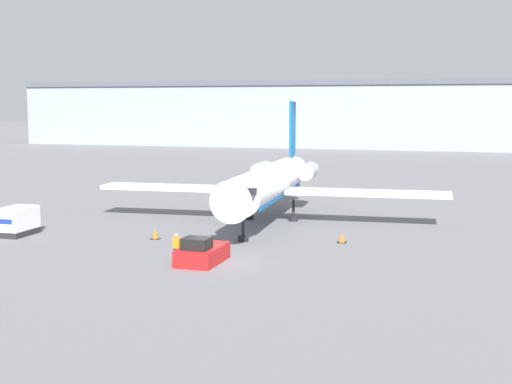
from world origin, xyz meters
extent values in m
plane|color=slate|center=(0.00, 0.00, 0.00)|extent=(600.00, 600.00, 0.00)
cube|color=#8C939E|center=(0.00, 120.00, 6.93)|extent=(180.00, 16.00, 13.86)
cube|color=#4C515B|center=(0.00, 120.00, 14.46)|extent=(180.00, 16.80, 1.20)
cylinder|color=white|center=(-0.75, 15.55, 3.31)|extent=(4.15, 18.56, 2.97)
cone|color=white|center=(-0.08, 5.18, 3.31)|extent=(3.11, 2.56, 2.97)
cube|color=black|center=(-0.14, 6.13, 3.82)|extent=(2.56, 0.86, 0.44)
cone|color=white|center=(-1.45, 26.36, 3.31)|extent=(2.87, 3.43, 2.67)
cube|color=#0C5999|center=(-0.75, 15.55, 2.34)|extent=(3.73, 16.71, 0.20)
cube|color=white|center=(7.32, 17.00, 2.64)|extent=(13.47, 3.50, 0.36)
cube|color=white|center=(-8.94, 15.94, 2.64)|extent=(13.47, 3.50, 0.36)
cylinder|color=#ADADB7|center=(0.92, 23.41, 3.68)|extent=(1.75, 3.50, 1.53)
cylinder|color=#ADADB7|center=(-3.42, 23.13, 3.68)|extent=(1.75, 3.50, 1.53)
cube|color=#0C5999|center=(-1.49, 27.02, 7.49)|extent=(0.38, 2.21, 5.40)
cube|color=white|center=(-1.49, 27.02, 10.19)|extent=(9.81, 2.42, 0.20)
cylinder|color=black|center=(-0.22, 7.37, 0.91)|extent=(0.24, 0.24, 1.82)
cylinder|color=black|center=(-0.22, 7.37, 0.20)|extent=(0.80, 0.80, 0.40)
cylinder|color=black|center=(-2.77, 16.94, 0.91)|extent=(0.24, 0.24, 1.82)
cylinder|color=black|center=(-2.77, 16.94, 0.20)|extent=(0.80, 0.80, 0.40)
cylinder|color=black|center=(1.08, 17.19, 0.91)|extent=(0.24, 0.24, 1.82)
cylinder|color=black|center=(1.08, 17.19, 0.20)|extent=(0.80, 0.80, 0.40)
cube|color=#B21919|center=(-0.52, 0.03, 0.53)|extent=(2.31, 4.08, 1.05)
cube|color=black|center=(-0.52, -0.87, 1.40)|extent=(1.62, 1.47, 0.70)
cube|color=black|center=(-0.52, 1.99, 0.37)|extent=(2.08, 0.30, 0.63)
cube|color=#232326|center=(-17.31, 4.77, 0.23)|extent=(1.99, 3.15, 0.45)
cube|color=silver|center=(-17.31, 4.77, 1.29)|extent=(1.99, 3.15, 1.68)
cube|color=navy|center=(-17.31, 3.17, 1.29)|extent=(1.39, 0.04, 0.36)
cube|color=#232838|center=(-2.20, -0.13, 0.43)|extent=(0.32, 0.20, 0.86)
cube|color=orange|center=(-2.20, -0.13, 1.20)|extent=(0.40, 0.24, 0.68)
sphere|color=tan|center=(-2.20, -0.13, 1.66)|extent=(0.25, 0.25, 0.25)
cube|color=black|center=(-6.67, 6.37, 0.02)|extent=(0.63, 0.63, 0.04)
cone|color=orange|center=(-6.67, 6.37, 0.40)|extent=(0.45, 0.45, 0.73)
cube|color=black|center=(6.67, 9.04, 0.02)|extent=(0.66, 0.66, 0.04)
cone|color=orange|center=(6.67, 9.04, 0.36)|extent=(0.47, 0.47, 0.64)
camera|label=1|loc=(15.36, -40.69, 9.88)|focal=50.00mm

